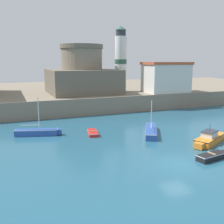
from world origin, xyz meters
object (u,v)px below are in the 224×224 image
at_px(sailboat_blue_2, 37,132).
at_px(harbor_shed_mid_row, 166,77).
at_px(motorboat_orange_3, 209,139).
at_px(dinghy_black_4, 212,156).
at_px(sailboat_blue_1, 151,131).
at_px(lighthouse, 121,60).
at_px(fortress, 82,76).
at_px(dinghy_red_0, 93,133).

height_order(sailboat_blue_2, harbor_shed_mid_row, harbor_shed_mid_row).
height_order(motorboat_orange_3, dinghy_black_4, motorboat_orange_3).
bearing_deg(sailboat_blue_1, harbor_shed_mid_row, 52.18).
distance_m(motorboat_orange_3, lighthouse, 28.85).
bearing_deg(motorboat_orange_3, harbor_shed_mid_row, 68.63).
bearing_deg(sailboat_blue_1, motorboat_orange_3, -52.95).
bearing_deg(sailboat_blue_1, fortress, 97.03).
distance_m(sailboat_blue_1, sailboat_blue_2, 14.44).
distance_m(motorboat_orange_3, fortress, 29.67).
xyz_separation_m(motorboat_orange_3, fortress, (-7.09, 28.21, 5.84)).
height_order(motorboat_orange_3, harbor_shed_mid_row, harbor_shed_mid_row).
xyz_separation_m(motorboat_orange_3, dinghy_black_4, (-3.37, -4.15, -0.21)).
relative_size(sailboat_blue_2, harbor_shed_mid_row, 0.63).
bearing_deg(dinghy_black_4, lighthouse, 82.29).
distance_m(sailboat_blue_2, motorboat_orange_3, 20.80).
distance_m(dinghy_red_0, sailboat_blue_1, 7.49).
height_order(fortress, harbor_shed_mid_row, fortress).
relative_size(dinghy_black_4, harbor_shed_mid_row, 0.41).
bearing_deg(dinghy_black_4, motorboat_orange_3, 50.91).
xyz_separation_m(sailboat_blue_1, sailboat_blue_2, (-13.63, 4.78, 0.01)).
height_order(sailboat_blue_2, fortress, fortress).
distance_m(sailboat_blue_1, dinghy_black_4, 9.92).
bearing_deg(motorboat_orange_3, lighthouse, 88.11).
distance_m(fortress, harbor_shed_mid_row, 16.90).
distance_m(dinghy_red_0, motorboat_orange_3, 14.08).
xyz_separation_m(motorboat_orange_3, harbor_shed_mid_row, (8.91, 22.76, 5.53)).
bearing_deg(fortress, lighthouse, -5.49).
bearing_deg(harbor_shed_mid_row, sailboat_blue_2, -155.46).
relative_size(sailboat_blue_2, fortress, 0.44).
relative_size(sailboat_blue_1, motorboat_orange_3, 1.06).
bearing_deg(sailboat_blue_2, lighthouse, 41.94).
xyz_separation_m(dinghy_red_0, dinghy_black_4, (7.96, -12.50, 0.08)).
xyz_separation_m(sailboat_blue_2, fortress, (10.86, 17.71, 5.91)).
relative_size(dinghy_red_0, dinghy_black_4, 0.90).
height_order(dinghy_black_4, fortress, fortress).
distance_m(sailboat_blue_2, lighthouse, 26.88).
xyz_separation_m(dinghy_red_0, fortress, (4.24, 19.86, 6.12)).
relative_size(dinghy_red_0, sailboat_blue_2, 0.58).
height_order(motorboat_orange_3, lighthouse, lighthouse).
height_order(sailboat_blue_1, harbor_shed_mid_row, harbor_shed_mid_row).
distance_m(dinghy_red_0, fortress, 21.21).
bearing_deg(fortress, dinghy_black_4, -83.43).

